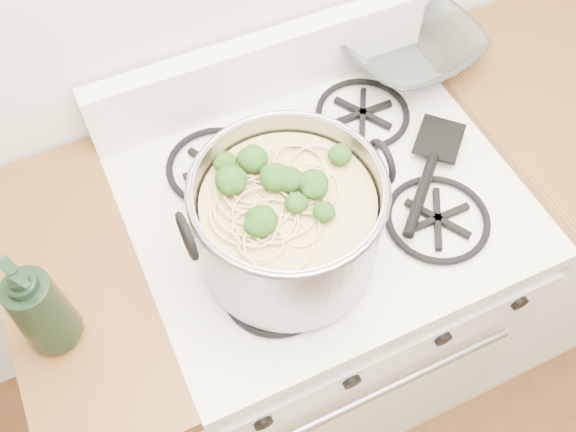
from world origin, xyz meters
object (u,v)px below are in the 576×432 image
Objects in this scene: spatula at (440,137)px; stock_pot at (288,223)px; bottle at (35,303)px; gas_range at (316,299)px; glass_bowl at (405,53)px.

stock_pot is at bearing -118.33° from spatula.
spatula is at bearing -17.46° from bottle.
stock_pot is at bearing -141.51° from gas_range.
glass_bowl is at bearing -3.04° from bottle.
stock_pot reaches higher than gas_range.
gas_range is 2.98× the size of spatula.
stock_pot is (-0.13, -0.10, 0.59)m from gas_range.
gas_range is 0.57m from spatula.
gas_range is 0.61m from stock_pot.
stock_pot is 2.90× the size of glass_bowl.
glass_bowl is (0.46, 0.35, -0.09)m from stock_pot.
spatula is 0.25m from glass_bowl.
stock_pot is 1.15× the size of spatula.
bottle is at bearing 176.74° from stock_pot.
glass_bowl is 0.94m from bottle.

